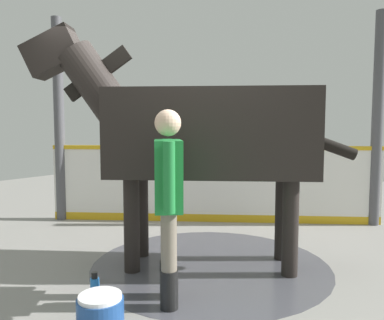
{
  "coord_description": "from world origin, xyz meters",
  "views": [
    {
      "loc": [
        -2.33,
        3.37,
        1.48
      ],
      "look_at": [
        -0.27,
        0.48,
        1.17
      ],
      "focal_mm": 35.74,
      "sensor_mm": 36.0,
      "label": 1
    }
  ],
  "objects_px": {
    "horse": "(198,132)",
    "handler": "(168,194)",
    "bottle_spray": "(95,290)",
    "wash_bucket": "(100,316)"
  },
  "relations": [
    {
      "from": "wash_bucket",
      "to": "bottle_spray",
      "type": "bearing_deg",
      "value": -35.98
    },
    {
      "from": "horse",
      "to": "bottle_spray",
      "type": "distance_m",
      "value": 1.83
    },
    {
      "from": "handler",
      "to": "wash_bucket",
      "type": "distance_m",
      "value": 1.04
    },
    {
      "from": "horse",
      "to": "bottle_spray",
      "type": "xyz_separation_m",
      "value": [
        0.17,
        1.27,
        -1.3
      ]
    },
    {
      "from": "horse",
      "to": "handler",
      "type": "height_order",
      "value": "horse"
    },
    {
      "from": "horse",
      "to": "bottle_spray",
      "type": "relative_size",
      "value": 11.14
    },
    {
      "from": "horse",
      "to": "handler",
      "type": "relative_size",
      "value": 1.9
    },
    {
      "from": "horse",
      "to": "handler",
      "type": "bearing_deg",
      "value": 77.89
    },
    {
      "from": "bottle_spray",
      "to": "wash_bucket",
      "type": "bearing_deg",
      "value": 144.02
    },
    {
      "from": "handler",
      "to": "wash_bucket",
      "type": "xyz_separation_m",
      "value": [
        0.06,
        0.69,
        -0.78
      ]
    }
  ]
}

